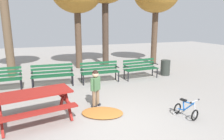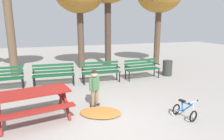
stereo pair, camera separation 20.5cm
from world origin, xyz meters
The scene contains 10 objects.
ground centered at (0.00, 0.00, 0.00)m, with size 36.00×36.00×0.00m, color gray.
picnic_table centered at (-1.83, 0.99, 0.59)m, with size 2.02×1.65×0.79m.
park_bench_far_left centered at (-3.09, 3.89, 0.51)m, with size 1.61×0.49×0.85m.
park_bench_left centered at (-1.19, 3.89, 0.51)m, with size 1.62×0.54×0.85m.
park_bench_right centered at (0.71, 3.77, 0.51)m, with size 1.61×0.48×0.85m.
park_bench_far_right centered at (2.60, 3.75, 0.51)m, with size 1.63×0.58×0.85m.
child_standing centered at (-0.14, 1.34, 0.66)m, with size 0.36×0.29×1.12m.
kids_bicycle centered at (1.91, -0.15, 0.20)m, with size 0.49×0.62×0.54m.
leaf_pile centered at (-0.11, 0.78, 0.04)m, with size 1.15×0.80×0.07m, color #B26B2D.
trash_bin centered at (3.99, 3.83, 0.36)m, with size 0.44×0.44×0.72m, color #2D332D.
Camera 2 is at (-1.43, -4.23, 2.45)m, focal length 32.52 mm.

